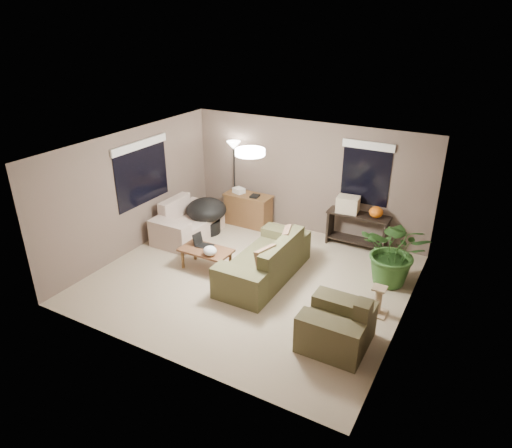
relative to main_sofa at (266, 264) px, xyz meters
The scene contains 20 objects.
room_shell 1.00m from the main_sofa, 139.95° to the right, with size 5.50×5.50×5.50m.
main_sofa is the anchor object (origin of this frame).
throw_pillows 0.44m from the main_sofa, ahead, with size 0.35×1.40×0.47m.
loveseat 2.46m from the main_sofa, 163.52° to the left, with size 0.90×1.60×0.85m.
armchair 2.16m from the main_sofa, 32.90° to the right, with size 0.95×1.00×0.85m.
coffee_table 1.20m from the main_sofa, 166.82° to the right, with size 1.00×0.55×0.42m.
laptop 1.36m from the main_sofa, behind, with size 0.39×0.27×0.24m.
plastic_bag 1.08m from the main_sofa, 156.34° to the right, with size 0.26×0.23×0.18m, color white.
desk 2.42m from the main_sofa, 127.82° to the left, with size 1.10×0.50×0.75m.
desk_papers 2.56m from the main_sofa, 130.79° to the left, with size 0.70×0.30×0.12m.
console_table 2.33m from the main_sofa, 62.16° to the left, with size 1.30×0.40×0.75m.
pumpkin 2.57m from the main_sofa, 55.06° to the left, with size 0.28×0.28×0.23m, color orange.
cardboard_box 2.30m from the main_sofa, 67.89° to the left, with size 0.45×0.34×0.34m, color beige.
papasan_chair 2.37m from the main_sofa, 152.33° to the left, with size 1.03×1.03×0.80m.
floor_lamp 3.10m from the main_sofa, 133.36° to the left, with size 0.32×0.32×1.91m.
ceiling_fixture 2.17m from the main_sofa, 139.95° to the right, with size 0.50×0.50×0.10m, color white.
houseplant 2.33m from the main_sofa, 23.91° to the left, with size 1.19×1.32×1.03m, color #2D5923.
cat_scratching_post 2.14m from the main_sofa, ahead, with size 0.32×0.32×0.50m.
window_left 3.31m from the main_sofa, behind, with size 0.05×1.56×1.33m.
window_back 2.94m from the main_sofa, 64.82° to the left, with size 1.06×0.05×1.33m.
Camera 1 is at (3.65, -6.38, 4.50)m, focal length 32.00 mm.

